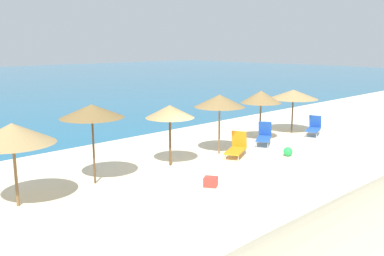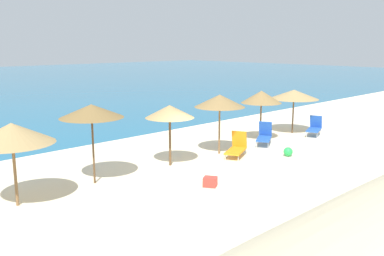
{
  "view_description": "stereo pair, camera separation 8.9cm",
  "coord_description": "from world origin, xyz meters",
  "px_view_note": "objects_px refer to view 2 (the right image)",
  "views": [
    {
      "loc": [
        -10.83,
        -10.59,
        4.83
      ],
      "look_at": [
        1.44,
        2.05,
        1.34
      ],
      "focal_mm": 39.74,
      "sensor_mm": 36.0,
      "label": 1
    },
    {
      "loc": [
        -10.77,
        -10.65,
        4.83
      ],
      "look_at": [
        1.44,
        2.05,
        1.34
      ],
      "focal_mm": 39.74,
      "sensor_mm": 36.0,
      "label": 2
    }
  ],
  "objects_px": {
    "beach_ball": "(288,152)",
    "cooler_box": "(210,182)",
    "beach_umbrella_2": "(91,111)",
    "beach_umbrella_1": "(12,133)",
    "beach_umbrella_5": "(261,97)",
    "lounge_chair_2": "(264,135)",
    "lounge_chair_0": "(237,147)",
    "beach_umbrella_6": "(294,94)",
    "lounge_chair_1": "(314,127)",
    "beach_umbrella_3": "(170,112)",
    "beach_umbrella_4": "(220,101)"
  },
  "relations": [
    {
      "from": "beach_umbrella_3",
      "to": "beach_umbrella_6",
      "type": "xyz_separation_m",
      "value": [
        9.04,
        0.13,
        -0.06
      ]
    },
    {
      "from": "beach_umbrella_5",
      "to": "lounge_chair_1",
      "type": "xyz_separation_m",
      "value": [
        3.15,
        -1.21,
        -1.79
      ]
    },
    {
      "from": "beach_ball",
      "to": "cooler_box",
      "type": "relative_size",
      "value": 0.88
    },
    {
      "from": "beach_ball",
      "to": "lounge_chair_0",
      "type": "bearing_deg",
      "value": 136.35
    },
    {
      "from": "beach_umbrella_2",
      "to": "lounge_chair_1",
      "type": "distance_m",
      "value": 12.97
    },
    {
      "from": "beach_umbrella_2",
      "to": "beach_umbrella_5",
      "type": "height_order",
      "value": "beach_umbrella_2"
    },
    {
      "from": "beach_umbrella_2",
      "to": "beach_umbrella_6",
      "type": "relative_size",
      "value": 1.06
    },
    {
      "from": "beach_umbrella_2",
      "to": "lounge_chair_0",
      "type": "bearing_deg",
      "value": -9.75
    },
    {
      "from": "beach_umbrella_3",
      "to": "beach_umbrella_5",
      "type": "distance_m",
      "value": 6.18
    },
    {
      "from": "cooler_box",
      "to": "beach_ball",
      "type": "bearing_deg",
      "value": 4.37
    },
    {
      "from": "beach_umbrella_4",
      "to": "beach_umbrella_2",
      "type": "bearing_deg",
      "value": 177.62
    },
    {
      "from": "beach_ball",
      "to": "cooler_box",
      "type": "xyz_separation_m",
      "value": [
        -5.37,
        -0.41,
        -0.04
      ]
    },
    {
      "from": "beach_umbrella_3",
      "to": "lounge_chair_1",
      "type": "bearing_deg",
      "value": -6.43
    },
    {
      "from": "beach_umbrella_1",
      "to": "lounge_chair_0",
      "type": "xyz_separation_m",
      "value": [
        9.25,
        -0.87,
        -1.84
      ]
    },
    {
      "from": "beach_umbrella_1",
      "to": "beach_umbrella_5",
      "type": "relative_size",
      "value": 1.0
    },
    {
      "from": "beach_umbrella_6",
      "to": "beach_ball",
      "type": "distance_m",
      "value": 5.48
    },
    {
      "from": "beach_umbrella_3",
      "to": "beach_umbrella_6",
      "type": "bearing_deg",
      "value": 0.83
    },
    {
      "from": "beach_umbrella_4",
      "to": "lounge_chair_2",
      "type": "height_order",
      "value": "beach_umbrella_4"
    },
    {
      "from": "beach_umbrella_3",
      "to": "beach_umbrella_1",
      "type": "bearing_deg",
      "value": -179.26
    },
    {
      "from": "lounge_chair_0",
      "to": "lounge_chair_1",
      "type": "height_order",
      "value": "lounge_chair_0"
    },
    {
      "from": "beach_umbrella_3",
      "to": "beach_umbrella_5",
      "type": "bearing_deg",
      "value": 1.5
    },
    {
      "from": "lounge_chair_0",
      "to": "cooler_box",
      "type": "relative_size",
      "value": 3.45
    },
    {
      "from": "beach_umbrella_1",
      "to": "beach_umbrella_2",
      "type": "distance_m",
      "value": 2.85
    },
    {
      "from": "lounge_chair_1",
      "to": "lounge_chair_2",
      "type": "xyz_separation_m",
      "value": [
        -3.69,
        0.56,
        0.01
      ]
    },
    {
      "from": "beach_umbrella_5",
      "to": "lounge_chair_2",
      "type": "xyz_separation_m",
      "value": [
        -0.54,
        -0.65,
        -1.78
      ]
    },
    {
      "from": "beach_umbrella_4",
      "to": "beach_umbrella_5",
      "type": "bearing_deg",
      "value": 4.59
    },
    {
      "from": "beach_umbrella_4",
      "to": "beach_umbrella_6",
      "type": "bearing_deg",
      "value": 2.2
    },
    {
      "from": "beach_umbrella_4",
      "to": "beach_umbrella_6",
      "type": "relative_size",
      "value": 1.0
    },
    {
      "from": "beach_umbrella_2",
      "to": "beach_umbrella_5",
      "type": "relative_size",
      "value": 1.1
    },
    {
      "from": "beach_umbrella_1",
      "to": "beach_umbrella_2",
      "type": "relative_size",
      "value": 0.91
    },
    {
      "from": "beach_umbrella_4",
      "to": "beach_ball",
      "type": "distance_m",
      "value": 3.73
    },
    {
      "from": "beach_umbrella_5",
      "to": "lounge_chair_2",
      "type": "bearing_deg",
      "value": -129.5
    },
    {
      "from": "beach_umbrella_1",
      "to": "beach_ball",
      "type": "bearing_deg",
      "value": -12.6
    },
    {
      "from": "beach_umbrella_3",
      "to": "cooler_box",
      "type": "relative_size",
      "value": 5.43
    },
    {
      "from": "beach_umbrella_5",
      "to": "beach_ball",
      "type": "height_order",
      "value": "beach_umbrella_5"
    },
    {
      "from": "beach_umbrella_6",
      "to": "lounge_chair_2",
      "type": "distance_m",
      "value": 3.84
    },
    {
      "from": "beach_umbrella_2",
      "to": "beach_umbrella_6",
      "type": "distance_m",
      "value": 12.46
    },
    {
      "from": "beach_umbrella_2",
      "to": "beach_umbrella_1",
      "type": "bearing_deg",
      "value": -175.33
    },
    {
      "from": "beach_umbrella_1",
      "to": "beach_ball",
      "type": "distance_m",
      "value": 11.34
    },
    {
      "from": "beach_umbrella_1",
      "to": "beach_ball",
      "type": "relative_size",
      "value": 6.4
    },
    {
      "from": "beach_umbrella_1",
      "to": "beach_umbrella_3",
      "type": "bearing_deg",
      "value": 0.74
    },
    {
      "from": "beach_umbrella_4",
      "to": "beach_ball",
      "type": "xyz_separation_m",
      "value": [
        1.84,
        -2.4,
        -2.18
      ]
    },
    {
      "from": "lounge_chair_2",
      "to": "beach_ball",
      "type": "relative_size",
      "value": 3.74
    },
    {
      "from": "beach_umbrella_3",
      "to": "lounge_chair_1",
      "type": "xyz_separation_m",
      "value": [
        9.33,
        -1.05,
        -1.75
      ]
    },
    {
      "from": "beach_umbrella_5",
      "to": "lounge_chair_1",
      "type": "bearing_deg",
      "value": -21.05
    },
    {
      "from": "beach_umbrella_3",
      "to": "lounge_chair_0",
      "type": "relative_size",
      "value": 1.57
    },
    {
      "from": "beach_umbrella_1",
      "to": "cooler_box",
      "type": "height_order",
      "value": "beach_umbrella_1"
    },
    {
      "from": "beach_umbrella_4",
      "to": "cooler_box",
      "type": "xyz_separation_m",
      "value": [
        -3.52,
        -2.81,
        -2.22
      ]
    },
    {
      "from": "beach_umbrella_6",
      "to": "lounge_chair_1",
      "type": "height_order",
      "value": "beach_umbrella_6"
    },
    {
      "from": "beach_umbrella_3",
      "to": "lounge_chair_0",
      "type": "distance_m",
      "value": 3.64
    }
  ]
}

